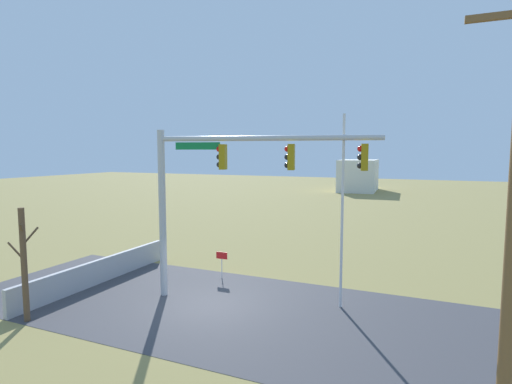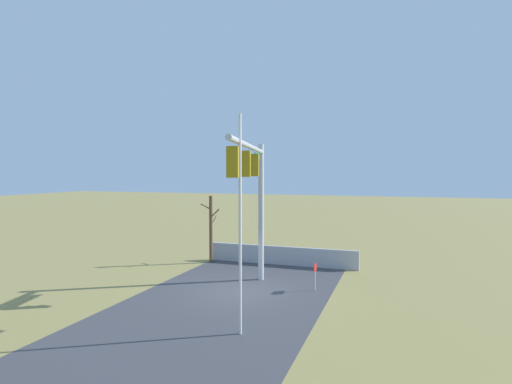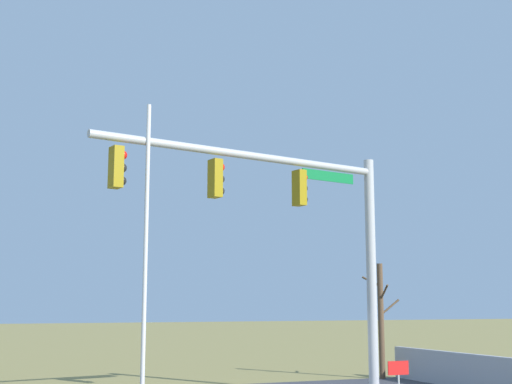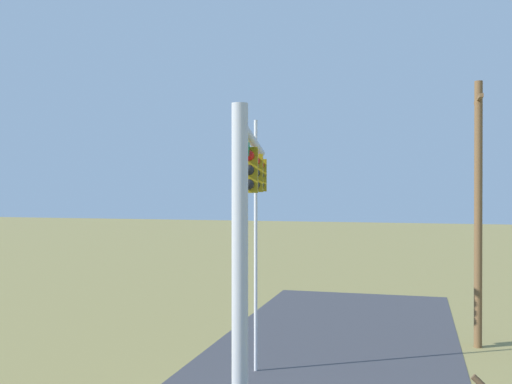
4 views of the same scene
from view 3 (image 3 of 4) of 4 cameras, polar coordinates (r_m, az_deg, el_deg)
The scene contains 5 objects.
retaining_fence at distance 22.40m, azimuth 17.63°, elevation -13.78°, with size 0.20×8.70×1.06m, color #A8A8AD.
signal_mast at distance 18.78m, azimuth 3.31°, elevation -2.00°, with size 8.43×1.99×6.67m.
flagpole at distance 16.29m, azimuth -8.94°, elevation -5.24°, with size 0.10×0.10×7.18m, color silver.
bare_tree at distance 25.21m, azimuth 10.09°, elevation -10.06°, with size 1.27×1.02×3.94m.
open_sign at distance 17.36m, azimuth 11.45°, elevation -14.28°, with size 0.56×0.04×1.22m.
Camera 3 is at (-8.18, -17.71, 2.55)m, focal length 49.46 mm.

